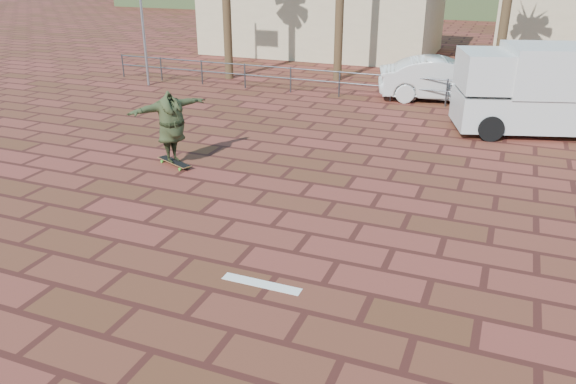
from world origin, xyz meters
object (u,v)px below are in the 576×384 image
(campervan, at_px, (546,88))
(longboard, at_px, (174,162))
(skateboarder, at_px, (171,127))
(car_silver, at_px, (445,81))
(car_white, at_px, (443,79))

(campervan, bearing_deg, longboard, -159.60)
(skateboarder, relative_size, car_silver, 0.54)
(skateboarder, bearing_deg, car_silver, -4.89)
(campervan, relative_size, car_silver, 1.29)
(longboard, bearing_deg, campervan, 60.80)
(skateboarder, height_order, campervan, campervan)
(longboard, distance_m, campervan, 11.19)
(campervan, distance_m, car_white, 4.66)
(longboard, xyz_separation_m, campervan, (8.86, 6.71, 1.29))
(skateboarder, xyz_separation_m, car_white, (5.47, 9.86, -0.27))
(car_silver, bearing_deg, longboard, 149.76)
(skateboarder, relative_size, campervan, 0.42)
(longboard, bearing_deg, skateboarder, 177.08)
(longboard, xyz_separation_m, car_silver, (5.56, 9.86, 0.63))
(car_silver, bearing_deg, car_white, 89.19)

